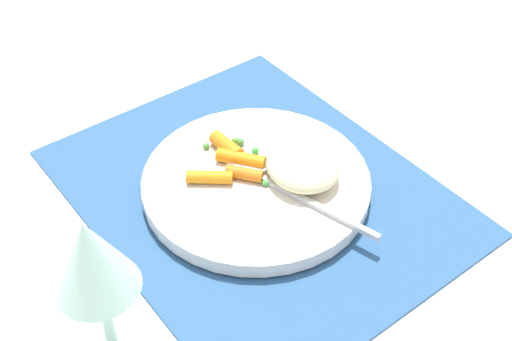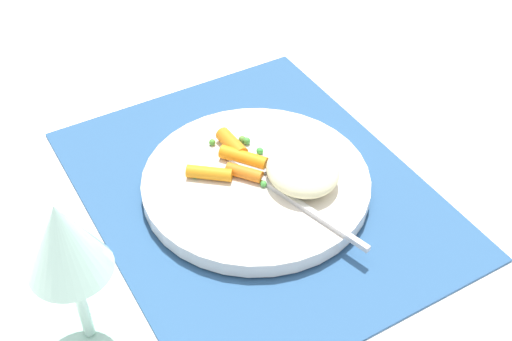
# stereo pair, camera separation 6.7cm
# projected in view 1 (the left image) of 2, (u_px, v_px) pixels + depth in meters

# --- Properties ---
(ground_plane) EXTENTS (2.40, 2.40, 0.00)m
(ground_plane) POSITION_uv_depth(u_px,v_px,m) (256.00, 193.00, 0.74)
(ground_plane) COLOR white
(placemat) EXTENTS (0.43, 0.34, 0.01)m
(placemat) POSITION_uv_depth(u_px,v_px,m) (256.00, 191.00, 0.74)
(placemat) COLOR #2D5684
(placemat) RESTS_ON ground_plane
(plate) EXTENTS (0.25, 0.25, 0.02)m
(plate) POSITION_uv_depth(u_px,v_px,m) (256.00, 183.00, 0.73)
(plate) COLOR silver
(plate) RESTS_ON placemat
(rice_mound) EXTENTS (0.08, 0.08, 0.03)m
(rice_mound) POSITION_uv_depth(u_px,v_px,m) (303.00, 166.00, 0.71)
(rice_mound) COLOR beige
(rice_mound) RESTS_ON plate
(carrot_portion) EXTENTS (0.09, 0.09, 0.02)m
(carrot_portion) POSITION_uv_depth(u_px,v_px,m) (229.00, 163.00, 0.73)
(carrot_portion) COLOR orange
(carrot_portion) RESTS_ON plate
(pea_scatter) EXTENTS (0.10, 0.09, 0.01)m
(pea_scatter) POSITION_uv_depth(u_px,v_px,m) (233.00, 154.00, 0.74)
(pea_scatter) COLOR #558E34
(pea_scatter) RESTS_ON plate
(fork) EXTENTS (0.19, 0.06, 0.01)m
(fork) POSITION_uv_depth(u_px,v_px,m) (282.00, 189.00, 0.71)
(fork) COLOR silver
(fork) RESTS_ON plate
(wine_glass) EXTENTS (0.07, 0.07, 0.16)m
(wine_glass) POSITION_uv_depth(u_px,v_px,m) (92.00, 264.00, 0.51)
(wine_glass) COLOR #B2E0CC
(wine_glass) RESTS_ON ground_plane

